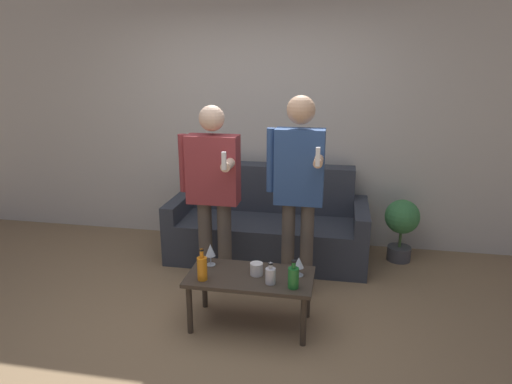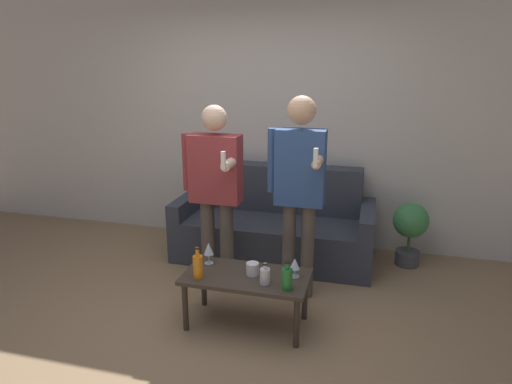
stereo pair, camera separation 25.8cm
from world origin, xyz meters
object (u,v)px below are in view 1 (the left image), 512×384
object	(u,v)px
coffee_table	(250,281)
person_standing_right	(298,181)
person_standing_left	(213,184)
couch	(269,226)
bottle_orange	(271,275)

from	to	relation	value
coffee_table	person_standing_right	distance (m)	0.91
coffee_table	person_standing_left	bearing A→B (deg)	126.99
person_standing_left	person_standing_right	xyz separation A→B (m)	(0.74, -0.03, 0.08)
coffee_table	person_standing_left	xyz separation A→B (m)	(-0.45, 0.59, 0.58)
couch	person_standing_right	world-z (taller)	person_standing_right
bottle_orange	person_standing_right	size ratio (longest dim) A/B	0.09
bottle_orange	person_standing_right	distance (m)	0.86
couch	coffee_table	world-z (taller)	couch
bottle_orange	coffee_table	bearing A→B (deg)	149.89
coffee_table	person_standing_right	bearing A→B (deg)	62.35
coffee_table	person_standing_right	xyz separation A→B (m)	(0.29, 0.56, 0.66)
coffee_table	bottle_orange	distance (m)	0.23
person_standing_right	bottle_orange	bearing A→B (deg)	-100.66
bottle_orange	person_standing_right	xyz separation A→B (m)	(0.12, 0.66, 0.54)
person_standing_right	coffee_table	bearing A→B (deg)	-117.65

